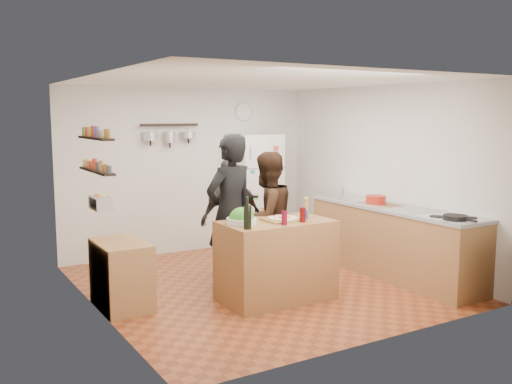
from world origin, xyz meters
TOP-DOWN VIEW (x-y plane):
  - room_shell at (0.00, 0.39)m, footprint 4.20×4.20m
  - prep_island at (-0.15, -0.59)m, footprint 1.25×0.72m
  - pizza_board at (-0.07, -0.61)m, footprint 0.42×0.34m
  - pizza at (-0.07, -0.61)m, footprint 0.34×0.34m
  - salad_bowl at (-0.57, -0.54)m, footprint 0.33×0.33m
  - wine_bottle at (-0.65, -0.81)m, footprint 0.08×0.08m
  - wine_glass_near at (-0.20, -0.83)m, footprint 0.06×0.06m
  - wine_glass_far at (0.07, -0.79)m, footprint 0.07×0.07m
  - pepper_mill at (0.30, -0.54)m, footprint 0.06×0.06m
  - salt_canister at (0.15, -0.71)m, footprint 0.07×0.07m
  - person_left at (-0.42, -0.01)m, footprint 0.77×0.59m
  - person_center at (0.08, -0.02)m, footprint 0.91×0.78m
  - person_back at (-0.12, 0.52)m, footprint 0.94×0.47m
  - counter_run at (1.70, -0.55)m, footprint 0.63×2.63m
  - stove_top at (1.70, -1.50)m, footprint 0.60×0.62m
  - skillet at (1.60, -1.61)m, footprint 0.27×0.27m
  - sink at (1.70, 0.30)m, footprint 0.50×0.80m
  - cutting_board at (1.70, -0.41)m, footprint 0.30×0.40m
  - red_bowl at (1.65, -0.26)m, footprint 0.26×0.26m
  - fridge at (0.95, 1.75)m, footprint 0.70×0.68m
  - wall_clock at (0.95, 2.08)m, footprint 0.30×0.03m
  - spice_shelf_lower at (-1.93, 0.20)m, footprint 0.12×1.00m
  - spice_shelf_upper at (-1.93, 0.20)m, footprint 0.12×1.00m
  - produce_basket at (-1.90, 0.20)m, footprint 0.18×0.35m
  - side_table at (-1.74, 0.05)m, footprint 0.50×0.80m
  - pot_rack at (-0.35, 2.00)m, footprint 0.90×0.04m

SIDE VIEW (x-z plane):
  - side_table at x=-1.74m, z-range 0.00..0.73m
  - counter_run at x=1.70m, z-range 0.00..0.90m
  - prep_island at x=-0.15m, z-range 0.00..0.91m
  - person_back at x=-0.12m, z-range 0.00..1.54m
  - person_center at x=0.08m, z-range 0.00..1.65m
  - fridge at x=0.95m, z-range 0.00..1.80m
  - stove_top at x=1.70m, z-range 0.90..0.92m
  - cutting_board at x=1.70m, z-range 0.90..0.92m
  - sink at x=1.70m, z-range 0.90..0.93m
  - pizza_board at x=-0.07m, z-range 0.91..0.93m
  - pizza at x=-0.07m, z-range 0.93..0.95m
  - person_left at x=-0.42m, z-range 0.00..1.88m
  - salad_bowl at x=-0.57m, z-range 0.91..0.98m
  - skillet at x=1.60m, z-range 0.92..0.97m
  - salt_canister at x=0.15m, z-range 0.91..1.03m
  - red_bowl at x=1.65m, z-range 0.92..1.03m
  - wine_glass_near at x=-0.20m, z-range 0.91..1.06m
  - wine_glass_far at x=0.07m, z-range 0.91..1.07m
  - pepper_mill at x=0.30m, z-range 0.91..1.10m
  - wine_bottle at x=-0.65m, z-range 0.91..1.16m
  - produce_basket at x=-1.90m, z-range 1.08..1.22m
  - room_shell at x=0.00m, z-range -0.85..3.35m
  - spice_shelf_lower at x=-1.93m, z-range 1.49..1.51m
  - spice_shelf_upper at x=-1.93m, z-range 1.84..1.86m
  - pot_rack at x=-0.35m, z-range 1.93..1.97m
  - wall_clock at x=0.95m, z-range 2.00..2.30m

